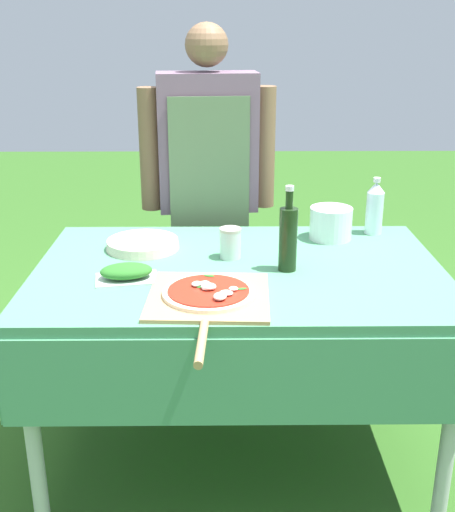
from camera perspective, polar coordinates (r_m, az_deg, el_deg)
The scene contains 10 objects.
ground_plane at distance 2.57m, azimuth 0.93°, elevation -16.91°, with size 12.00×12.00×0.00m, color #2D5B1E.
prep_table at distance 2.23m, azimuth 1.03°, elevation -3.03°, with size 1.41×0.93×0.76m.
person_cook at distance 2.80m, azimuth -1.74°, elevation 7.02°, with size 0.58×0.22×1.55m.
pizza_on_peel at distance 1.94m, azimuth -1.69°, elevation -3.58°, with size 0.38×0.61×0.05m.
oil_bottle at distance 2.14m, azimuth 5.41°, elevation 1.67°, with size 0.06×0.06×0.29m.
water_bottle at distance 2.58m, azimuth 12.95°, elevation 4.21°, with size 0.07×0.07×0.23m.
herb_container at distance 2.11m, azimuth -8.99°, elevation -1.44°, with size 0.22×0.15×0.05m.
mixing_tub at distance 2.50m, azimuth 9.17°, elevation 2.90°, with size 0.16×0.16×0.12m, color silver.
plate_stack at distance 2.39m, azimuth -7.54°, elevation 1.05°, with size 0.27×0.27×0.03m.
sauce_jar at distance 2.27m, azimuth 0.25°, elevation 1.01°, with size 0.08×0.08×0.11m.
Camera 1 is at (-0.06, -2.05, 1.55)m, focal length 45.00 mm.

